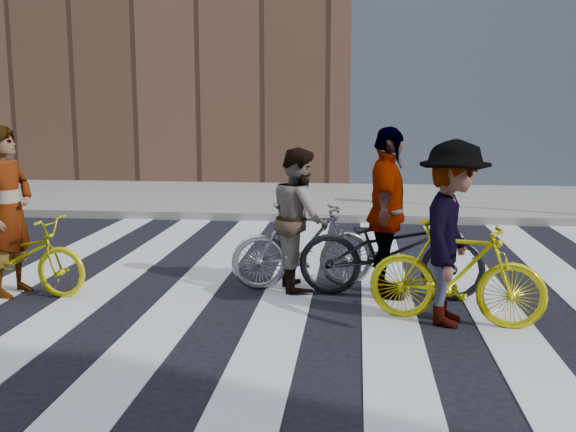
% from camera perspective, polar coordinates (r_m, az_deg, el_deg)
% --- Properties ---
extents(ground, '(100.00, 100.00, 0.00)m').
position_cam_1_polar(ground, '(7.36, 4.10, -7.29)').
color(ground, black).
rests_on(ground, ground).
extents(sidewalk_far, '(100.00, 5.00, 0.15)m').
position_cam_1_polar(sidewalk_far, '(14.69, 5.04, 1.36)').
color(sidewalk_far, gray).
rests_on(sidewalk_far, ground).
extents(zebra_crosswalk, '(8.25, 10.00, 0.01)m').
position_cam_1_polar(zebra_crosswalk, '(7.36, 4.10, -7.24)').
color(zebra_crosswalk, silver).
rests_on(zebra_crosswalk, ground).
extents(bike_yellow_left, '(1.75, 0.79, 0.89)m').
position_cam_1_polar(bike_yellow_left, '(8.13, -22.02, -3.13)').
color(bike_yellow_left, '#CACC0B').
rests_on(bike_yellow_left, ground).
extents(bike_silver_mid, '(1.74, 0.90, 1.01)m').
position_cam_1_polar(bike_silver_mid, '(7.78, 1.34, -2.52)').
color(bike_silver_mid, '#94989D').
rests_on(bike_silver_mid, ground).
extents(bike_yellow_right, '(1.75, 0.88, 1.02)m').
position_cam_1_polar(bike_yellow_right, '(6.71, 14.03, -4.70)').
color(bike_yellow_right, '#D7D10B').
rests_on(bike_yellow_right, ground).
extents(bike_dark_rear, '(2.08, 0.87, 1.07)m').
position_cam_1_polar(bike_dark_rear, '(7.50, 8.69, -2.86)').
color(bike_dark_rear, black).
rests_on(bike_dark_rear, ground).
extents(rider_left, '(0.53, 0.74, 1.89)m').
position_cam_1_polar(rider_left, '(8.06, -22.55, 0.36)').
color(rider_left, slate).
rests_on(rider_left, ground).
extents(rider_mid, '(0.81, 0.93, 1.64)m').
position_cam_1_polar(rider_mid, '(7.73, 0.98, -0.23)').
color(rider_mid, slate).
rests_on(rider_mid, ground).
extents(rider_right, '(0.93, 1.29, 1.79)m').
position_cam_1_polar(rider_right, '(6.62, 13.74, -1.44)').
color(rider_right, slate).
rests_on(rider_right, ground).
extents(rider_rear, '(0.55, 1.14, 1.88)m').
position_cam_1_polar(rider_rear, '(7.42, 8.38, 0.23)').
color(rider_rear, slate).
rests_on(rider_rear, ground).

